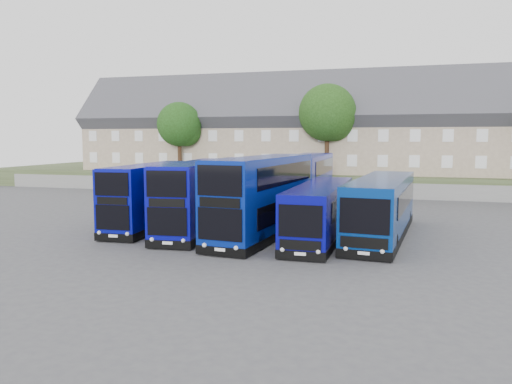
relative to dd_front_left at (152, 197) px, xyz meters
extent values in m
plane|color=#46464B|center=(6.16, -3.73, -1.98)|extent=(120.00, 120.00, 0.00)
cube|color=slate|center=(6.16, 20.27, -1.23)|extent=(70.00, 0.40, 1.50)
cube|color=#3C4728|center=(6.16, 30.27, -0.98)|extent=(80.00, 20.00, 2.00)
cube|color=gray|center=(-17.84, 26.27, 3.02)|extent=(6.00, 8.00, 6.00)
cube|color=#3B3B40|center=(-17.84, 26.27, 6.02)|extent=(6.00, 10.40, 10.40)
cube|color=brown|center=(-16.34, 26.27, 9.86)|extent=(0.60, 0.90, 1.40)
cube|color=gray|center=(-11.84, 26.27, 3.02)|extent=(6.00, 8.00, 6.00)
cube|color=#3B3B40|center=(-11.84, 26.27, 6.02)|extent=(6.00, 10.40, 10.40)
cube|color=brown|center=(-10.34, 26.27, 9.86)|extent=(0.60, 0.90, 1.40)
cube|color=gray|center=(-5.84, 26.27, 3.02)|extent=(6.00, 8.00, 6.00)
cube|color=#3B3B40|center=(-5.84, 26.27, 6.02)|extent=(6.00, 10.40, 10.40)
cube|color=brown|center=(-4.34, 26.27, 9.86)|extent=(0.60, 0.90, 1.40)
cube|color=gray|center=(0.16, 26.27, 3.02)|extent=(6.00, 8.00, 6.00)
cube|color=#3B3B40|center=(0.16, 26.27, 6.02)|extent=(6.00, 10.40, 10.40)
cube|color=brown|center=(1.66, 26.27, 9.86)|extent=(0.60, 0.90, 1.40)
cube|color=gray|center=(6.16, 26.27, 3.02)|extent=(6.00, 8.00, 6.00)
cube|color=#3B3B40|center=(6.16, 26.27, 6.02)|extent=(6.00, 10.40, 10.40)
cube|color=brown|center=(7.66, 26.27, 9.86)|extent=(0.60, 0.90, 1.40)
cube|color=gray|center=(12.16, 26.27, 3.02)|extent=(6.00, 8.00, 6.00)
cube|color=#3B3B40|center=(12.16, 26.27, 6.02)|extent=(6.00, 10.40, 10.40)
cube|color=brown|center=(13.66, 26.27, 9.86)|extent=(0.60, 0.90, 1.40)
cube|color=gray|center=(18.16, 26.27, 3.02)|extent=(6.00, 8.00, 6.00)
cube|color=#3B3B40|center=(18.16, 26.27, 6.02)|extent=(6.00, 10.40, 10.40)
cube|color=brown|center=(19.66, 26.27, 9.86)|extent=(0.60, 0.90, 1.40)
cube|color=gray|center=(24.16, 26.27, 3.02)|extent=(6.00, 8.00, 6.00)
cube|color=#3B3B40|center=(24.16, 26.27, 6.02)|extent=(6.00, 10.40, 10.40)
cube|color=brown|center=(25.66, 26.27, 9.86)|extent=(0.60, 0.90, 1.40)
cube|color=#080B94|center=(0.00, 0.03, 0.21)|extent=(2.88, 10.23, 3.70)
cube|color=black|center=(0.00, 0.03, -1.68)|extent=(2.92, 10.28, 0.45)
cube|color=black|center=(0.30, -5.05, -0.56)|extent=(2.00, 0.18, 1.38)
cube|color=black|center=(0.30, -5.05, 1.28)|extent=(2.00, 0.18, 1.29)
cylinder|color=black|center=(-0.83, -2.89, -1.48)|extent=(0.36, 1.02, 1.00)
cube|color=#080995|center=(3.45, -0.56, 0.33)|extent=(3.51, 10.87, 3.92)
cube|color=black|center=(3.45, -0.56, -1.68)|extent=(3.55, 10.92, 0.45)
cube|color=black|center=(4.00, -5.90, -0.48)|extent=(2.12, 0.28, 1.46)
cube|color=black|center=(4.00, -5.90, 1.46)|extent=(2.12, 0.28, 1.36)
cylinder|color=black|center=(2.71, -3.79, -1.48)|extent=(0.40, 1.03, 1.00)
cube|color=navy|center=(7.70, -0.80, 0.51)|extent=(3.77, 11.80, 4.29)
cube|color=black|center=(7.70, -0.80, -1.68)|extent=(3.81, 11.85, 0.45)
cube|color=black|center=(7.12, -6.60, -0.35)|extent=(2.33, 0.29, 1.58)
cube|color=black|center=(7.12, -6.60, 1.76)|extent=(2.33, 0.29, 1.48)
cylinder|color=black|center=(6.18, -4.27, -1.48)|extent=(0.40, 1.02, 1.00)
cube|color=navy|center=(1.16, 10.39, 0.17)|extent=(2.77, 9.99, 3.60)
cube|color=black|center=(1.16, 10.39, -1.68)|extent=(2.81, 10.03, 0.45)
cube|color=black|center=(1.43, 5.42, -0.59)|extent=(1.95, 0.16, 1.35)
cube|color=black|center=(1.43, 5.42, 1.20)|extent=(1.95, 0.16, 1.26)
cylinder|color=black|center=(0.34, 7.60, -1.48)|extent=(0.35, 1.01, 1.00)
cube|color=#0815A4|center=(8.25, 10.85, 0.39)|extent=(2.52, 10.99, 4.04)
cube|color=black|center=(8.25, 10.85, -1.68)|extent=(2.56, 11.03, 0.45)
cube|color=black|center=(8.27, 5.32, -0.44)|extent=(2.20, 0.07, 1.50)
cube|color=black|center=(8.27, 5.32, 1.56)|extent=(2.20, 0.07, 1.40)
cylinder|color=black|center=(7.16, 7.55, -1.48)|extent=(0.30, 1.00, 1.00)
cube|color=#070789|center=(11.06, -0.68, -0.25)|extent=(2.46, 11.39, 2.78)
cube|color=black|center=(11.06, -0.68, -1.68)|extent=(2.50, 11.43, 0.45)
cube|color=black|center=(11.01, -6.39, -0.04)|extent=(2.07, 0.08, 1.52)
cylinder|color=black|center=(10.00, -4.16, -1.48)|extent=(0.31, 1.00, 1.00)
cube|color=navy|center=(14.41, 0.87, -0.08)|extent=(3.73, 12.77, 3.11)
cube|color=black|center=(14.41, 0.87, -1.68)|extent=(3.77, 12.81, 0.45)
cube|color=black|center=(13.85, -5.43, 0.17)|extent=(2.32, 0.27, 1.68)
cylinder|color=black|center=(12.89, -3.10, -1.48)|extent=(0.39, 1.02, 1.00)
cylinder|color=#382314|center=(-7.84, 21.27, 1.89)|extent=(0.44, 0.44, 3.75)
sphere|color=#1B350E|center=(-7.84, 21.27, 5.27)|extent=(4.80, 4.80, 4.80)
sphere|color=#1B350E|center=(-7.24, 21.67, 4.52)|extent=(3.30, 3.30, 3.30)
cylinder|color=#382314|center=(8.16, 21.77, 2.27)|extent=(0.44, 0.44, 4.50)
sphere|color=#1A360E|center=(8.16, 21.77, 6.32)|extent=(5.76, 5.76, 5.76)
sphere|color=#1A360E|center=(8.76, 22.17, 5.42)|extent=(3.96, 3.96, 3.96)
camera|label=1|loc=(15.38, -28.79, 3.78)|focal=35.00mm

